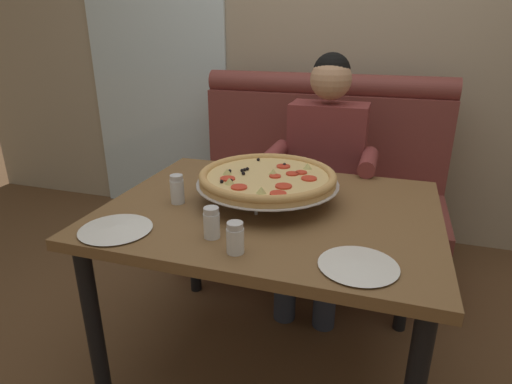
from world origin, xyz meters
TOP-DOWN VIEW (x-y plane):
  - ground_plane at (0.00, 0.00)m, footprint 16.00×16.00m
  - back_wall_with_window at (0.00, 1.52)m, footprint 6.00×0.12m
  - window_panel at (-1.30, 1.45)m, footprint 1.10×0.02m
  - booth_bench at (0.00, 0.95)m, footprint 1.50×0.78m
  - dining_table at (0.00, 0.00)m, footprint 1.24×0.97m
  - diner_main at (0.09, 0.69)m, footprint 0.54×0.64m
  - pizza at (-0.03, 0.06)m, footprint 0.55×0.55m
  - shaker_parmesan at (-0.36, -0.07)m, footprint 0.05×0.05m
  - shaker_oregano at (-0.11, -0.30)m, footprint 0.05×0.05m
  - shaker_pepper_flakes at (-0.01, -0.37)m, footprint 0.05×0.05m
  - plate_near_left at (0.36, -0.34)m, footprint 0.23×0.23m
  - plate_near_right at (-0.44, -0.35)m, footprint 0.24×0.24m
  - patio_chair at (-1.28, 2.18)m, footprint 0.40×0.40m

SIDE VIEW (x-z plane):
  - ground_plane at x=0.00m, z-range 0.00..0.00m
  - booth_bench at x=0.00m, z-range -0.17..0.96m
  - patio_chair at x=-1.28m, z-range 0.09..0.95m
  - dining_table at x=0.00m, z-range 0.29..1.04m
  - diner_main at x=0.09m, z-range 0.07..1.35m
  - plate_near_left at x=0.36m, z-range 0.75..0.77m
  - plate_near_right at x=-0.44m, z-range 0.75..0.77m
  - shaker_pepper_flakes at x=-0.01m, z-range 0.74..0.84m
  - shaker_oregano at x=-0.11m, z-range 0.74..0.85m
  - shaker_parmesan at x=-0.36m, z-range 0.74..0.85m
  - pizza at x=-0.03m, z-range 0.78..0.91m
  - back_wall_with_window at x=0.00m, z-range 0.00..2.80m
  - window_panel at x=-1.30m, z-range 0.00..2.80m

